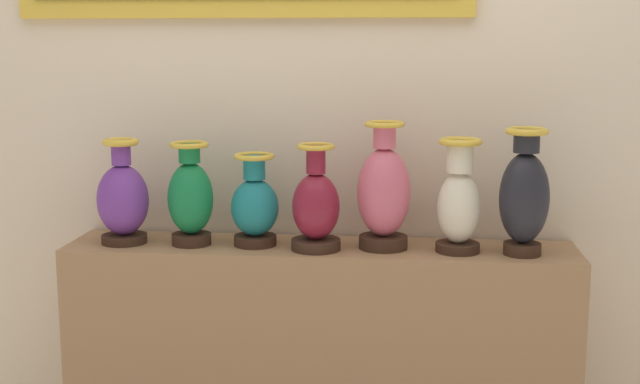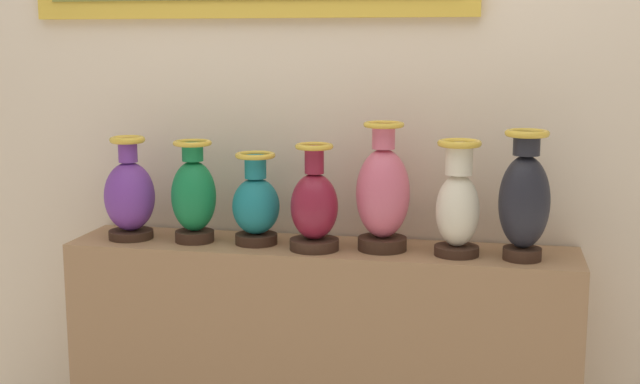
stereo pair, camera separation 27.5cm
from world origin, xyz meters
The scene contains 9 objects.
display_shelf centered at (0.00, 0.00, 0.46)m, with size 1.67×0.32×0.93m, color #99704C.
back_wall centered at (-0.01, 0.21, 1.51)m, with size 2.89×0.14×2.96m.
vase_violet centered at (-0.65, -0.03, 1.08)m, with size 0.17×0.17×0.35m.
vase_emerald centered at (-0.42, -0.02, 1.08)m, with size 0.15×0.15×0.34m.
vase_teal centered at (-0.21, -0.01, 1.06)m, with size 0.16×0.16×0.30m.
vase_burgundy centered at (-0.01, -0.05, 1.07)m, with size 0.16×0.16×0.34m.
vase_rose centered at (0.21, -0.01, 1.11)m, with size 0.17×0.17×0.41m.
vase_ivory centered at (0.44, -0.03, 1.09)m, with size 0.14×0.14×0.36m.
vase_onyx centered at (0.64, -0.05, 1.12)m, with size 0.15×0.15×0.40m.
Camera 1 is at (0.28, -2.70, 1.59)m, focal length 47.84 mm.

